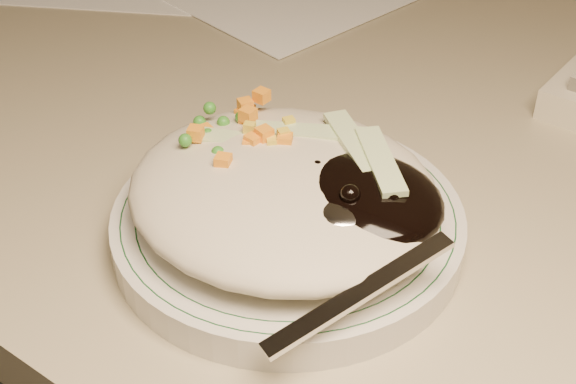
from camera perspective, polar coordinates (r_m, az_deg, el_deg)
The scene contains 4 objects.
desk at distance 0.75m, azimuth 11.36°, elevation -8.87°, with size 1.40×0.70×0.74m.
plate at distance 0.50m, azimuth 0.00°, elevation -2.38°, with size 0.22×0.22×0.02m, color silver.
plate_rim at distance 0.49m, azimuth 0.00°, elevation -1.48°, with size 0.21×0.21×0.00m.
meal at distance 0.48m, azimuth 0.36°, elevation 0.31°, with size 0.21×0.19×0.05m.
Camera 1 is at (0.18, 0.88, 1.07)m, focal length 50.00 mm.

